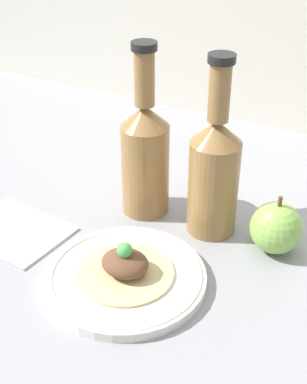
{
  "coord_description": "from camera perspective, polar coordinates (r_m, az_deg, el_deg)",
  "views": [
    {
      "loc": [
        34.39,
        -57.1,
        50.79
      ],
      "look_at": [
        3.29,
        0.76,
        10.06
      ],
      "focal_mm": 50.0,
      "sensor_mm": 36.0,
      "label": 1
    }
  ],
  "objects": [
    {
      "name": "cider_bottle_right",
      "position": [
        0.82,
        6.49,
        2.26
      ],
      "size": [
        7.87,
        7.87,
        28.75
      ],
      "color": "olive",
      "rests_on": "ground_plane"
    },
    {
      "name": "cider_bottle_left",
      "position": [
        0.86,
        -0.9,
        4.14
      ],
      "size": [
        7.87,
        7.87,
        28.75
      ],
      "color": "olive",
      "rests_on": "ground_plane"
    },
    {
      "name": "apple",
      "position": [
        0.82,
        12.95,
        -3.74
      ],
      "size": [
        7.98,
        7.98,
        9.51
      ],
      "color": "#84B74C",
      "rests_on": "ground_plane"
    },
    {
      "name": "ground_plane",
      "position": [
        0.85,
        -2.21,
        -6.61
      ],
      "size": [
        180.0,
        110.0,
        4.0
      ],
      "primitive_type": "cube",
      "color": "gray"
    },
    {
      "name": "plated_food",
      "position": [
        0.75,
        -3.04,
        -7.89
      ],
      "size": [
        13.74,
        13.74,
        5.32
      ],
      "color": "#D6BC7F",
      "rests_on": "plate"
    },
    {
      "name": "napkin",
      "position": [
        0.89,
        -14.57,
        -3.93
      ],
      "size": [
        17.58,
        14.01,
        0.8
      ],
      "color": "#B7BCC6",
      "rests_on": "ground_plane"
    },
    {
      "name": "plate",
      "position": [
        0.76,
        -3.0,
        -9.03
      ],
      "size": [
        22.9,
        22.9,
        1.72
      ],
      "color": "silver",
      "rests_on": "ground_plane"
    }
  ]
}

